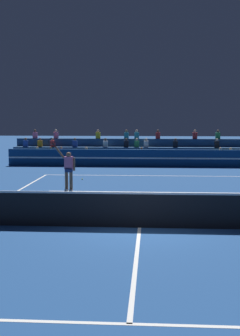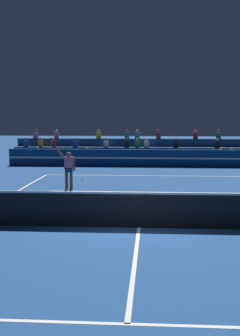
{
  "view_description": "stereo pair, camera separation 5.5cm",
  "coord_description": "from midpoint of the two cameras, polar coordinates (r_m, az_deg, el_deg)",
  "views": [
    {
      "loc": [
        0.33,
        -13.53,
        3.31
      ],
      "look_at": [
        -0.98,
        5.88,
        1.1
      ],
      "focal_mm": 50.0,
      "sensor_mm": 36.0,
      "label": 1
    },
    {
      "loc": [
        0.38,
        -13.52,
        3.31
      ],
      "look_at": [
        -0.98,
        5.88,
        1.1
      ],
      "focal_mm": 50.0,
      "sensor_mm": 36.0,
      "label": 2
    }
  ],
  "objects": [
    {
      "name": "court_lines",
      "position": [
        13.93,
        2.29,
        -7.26
      ],
      "size": [
        11.1,
        23.9,
        0.01
      ],
      "color": "white",
      "rests_on": "ground"
    },
    {
      "name": "bleacher_stand",
      "position": [
        32.67,
        3.19,
        1.81
      ],
      "size": [
        18.49,
        2.85,
        2.28
      ],
      "color": "navy",
      "rests_on": "ground"
    },
    {
      "name": "tennis_ball",
      "position": [
        24.1,
        -4.69,
        -1.35
      ],
      "size": [
        0.07,
        0.07,
        0.07
      ],
      "primitive_type": "sphere",
      "color": "#C6DB33",
      "rests_on": "ground"
    },
    {
      "name": "sponsor_banner_wall",
      "position": [
        30.16,
        3.15,
        1.22
      ],
      "size": [
        18.0,
        0.26,
        1.1
      ],
      "color": "navy",
      "rests_on": "ground"
    },
    {
      "name": "ground_plane",
      "position": [
        13.93,
        2.29,
        -7.28
      ],
      "size": [
        120.0,
        120.0,
        0.0
      ],
      "primitive_type": "plane",
      "color": "navy"
    },
    {
      "name": "tennis_net",
      "position": [
        13.81,
        2.3,
        -5.08
      ],
      "size": [
        12.0,
        0.1,
        1.1
      ],
      "color": "#2D6B38",
      "rests_on": "ground"
    },
    {
      "name": "tennis_player",
      "position": [
        20.46,
        -6.42,
        -0.09
      ],
      "size": [
        1.24,
        0.35,
        2.38
      ],
      "color": "brown",
      "rests_on": "ground"
    }
  ]
}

